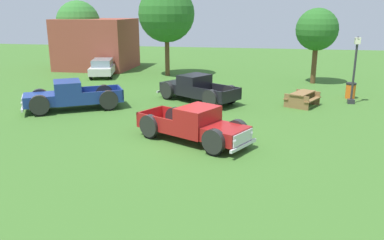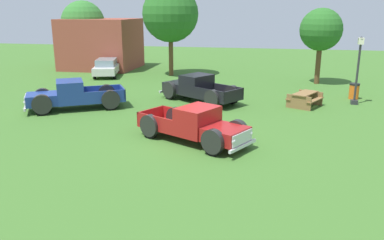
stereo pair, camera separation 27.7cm
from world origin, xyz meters
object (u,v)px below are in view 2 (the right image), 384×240
pickup_truck_behind_right (69,96)px  oak_tree_center (83,23)px  sedan_distant_a (107,67)px  trash_can (354,91)px  oak_tree_east (170,14)px  picnic_table (305,98)px  oak_tree_west (321,30)px  pickup_truck_foreground (199,126)px  lamp_post_near (358,69)px  pickup_truck_behind_left (196,88)px

pickup_truck_behind_right → oak_tree_center: (-6.19, 14.55, 3.27)m
sedan_distant_a → trash_can: bearing=-15.2°
pickup_truck_behind_right → oak_tree_east: (2.50, 12.03, 4.07)m
picnic_table → oak_tree_west: 8.16m
sedan_distant_a → trash_can: 18.51m
pickup_truck_foreground → oak_tree_center: bearing=127.0°
picnic_table → pickup_truck_behind_right: bearing=-165.2°
oak_tree_west → lamp_post_near: bearing=-76.7°
sedan_distant_a → oak_tree_east: 6.57m
lamp_post_near → oak_tree_east: size_ratio=0.54×
oak_tree_west → pickup_truck_behind_left: bearing=-136.2°
lamp_post_near → oak_tree_center: bearing=154.5°
pickup_truck_foreground → lamp_post_near: bearing=48.6°
pickup_truck_behind_right → oak_tree_center: 16.15m
trash_can → picnic_table: bearing=-140.0°
pickup_truck_behind_right → trash_can: pickup_truck_behind_right is taller
pickup_truck_foreground → sedan_distant_a: bearing=125.0°
trash_can → oak_tree_east: size_ratio=0.14×
pickup_truck_foreground → sedan_distant_a: (-10.25, 14.65, 0.02)m
picnic_table → pickup_truck_behind_left: bearing=178.5°
oak_tree_east → trash_can: bearing=-25.8°
pickup_truck_behind_left → sedan_distant_a: size_ratio=1.17×
pickup_truck_behind_left → pickup_truck_behind_right: bearing=-151.2°
sedan_distant_a → lamp_post_near: 18.77m
pickup_truck_foreground → pickup_truck_behind_right: size_ratio=0.95×
sedan_distant_a → picnic_table: 16.58m
lamp_post_near → trash_can: (0.21, 1.42, -1.51)m
oak_tree_center → pickup_truck_behind_right: bearing=-66.9°
trash_can → oak_tree_east: bearing=154.2°
pickup_truck_foreground → trash_can: size_ratio=5.35×
pickup_truck_behind_right → trash_can: 16.46m
trash_can → oak_tree_east: 14.98m
lamp_post_near → oak_tree_west: oak_tree_west is taller
sedan_distant_a → oak_tree_east: bearing=15.7°
pickup_truck_foreground → trash_can: pickup_truck_foreground is taller
picnic_table → trash_can: bearing=40.0°
sedan_distant_a → oak_tree_east: size_ratio=0.63×
pickup_truck_behind_right → picnic_table: (12.39, 3.26, -0.25)m
picnic_table → oak_tree_east: oak_tree_east is taller
sedan_distant_a → trash_can: (17.86, -4.84, -0.25)m
pickup_truck_behind_right → oak_tree_west: size_ratio=1.01×
lamp_post_near → oak_tree_center: (-21.39, 10.18, 2.03)m
pickup_truck_behind_right → sedan_distant_a: bearing=103.0°
sedan_distant_a → pickup_truck_foreground: bearing=-55.0°
pickup_truck_behind_left → oak_tree_center: (-12.41, 11.13, 3.28)m
sedan_distant_a → oak_tree_west: (16.18, -0.03, 3.06)m
pickup_truck_foreground → sedan_distant_a: size_ratio=1.14×
oak_tree_west → oak_tree_center: oak_tree_center is taller
picnic_table → oak_tree_west: (1.33, 7.34, 3.30)m
oak_tree_east → oak_tree_center: (-8.69, 2.52, -0.80)m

